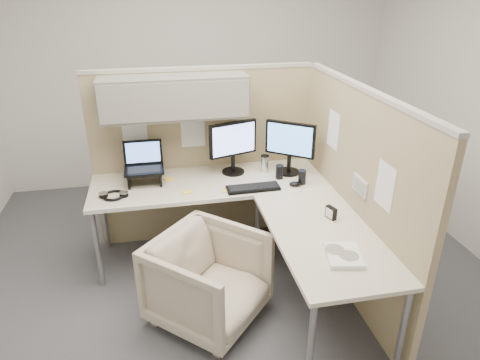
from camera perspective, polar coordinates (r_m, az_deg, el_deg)
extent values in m
plane|color=#404045|center=(3.61, -0.79, -14.17)|extent=(4.50, 4.50, 0.00)
cube|color=tan|center=(3.96, -4.72, 2.97)|extent=(2.00, 0.05, 1.60)
cube|color=#A8A399|center=(3.74, -5.17, 14.64)|extent=(2.00, 0.06, 0.03)
cube|color=slate|center=(3.61, -8.77, 10.94)|extent=(1.20, 0.34, 0.34)
cube|color=gray|center=(3.44, -8.59, 10.27)|extent=(1.18, 0.01, 0.30)
plane|color=white|center=(3.80, -13.92, 6.97)|extent=(0.26, 0.00, 0.26)
plane|color=white|center=(3.83, -6.31, 6.59)|extent=(0.26, 0.00, 0.26)
cube|color=tan|center=(3.35, 14.78, -2.09)|extent=(0.05, 2.00, 1.60)
cube|color=#A8A399|center=(3.08, 16.44, 11.57)|extent=(0.06, 2.00, 0.03)
cube|color=#A8A399|center=(4.19, 9.01, 3.96)|extent=(0.06, 0.06, 1.60)
cube|color=silver|center=(3.15, 15.78, -0.75)|extent=(0.02, 0.20, 0.12)
cube|color=gray|center=(3.14, 15.56, -0.77)|extent=(0.00, 0.16, 0.09)
plane|color=white|center=(3.52, 12.34, 6.57)|extent=(0.00, 0.26, 0.26)
plane|color=white|center=(2.86, 18.74, -0.75)|extent=(0.00, 0.26, 0.26)
cube|color=beige|center=(3.67, -3.96, -0.33)|extent=(2.00, 0.68, 0.03)
cube|color=beige|center=(2.97, 11.11, -7.22)|extent=(0.68, 1.30, 0.03)
cube|color=white|center=(3.37, -3.17, -2.72)|extent=(2.00, 0.02, 0.03)
cylinder|color=gray|center=(3.61, -18.43, -8.77)|extent=(0.04, 0.04, 0.70)
cylinder|color=gray|center=(4.10, -17.68, -4.36)|extent=(0.04, 0.04, 0.70)
cylinder|color=gray|center=(2.68, 9.38, -21.37)|extent=(0.04, 0.04, 0.70)
cylinder|color=gray|center=(2.90, 20.80, -18.66)|extent=(0.04, 0.04, 0.70)
cylinder|color=gray|center=(3.65, 2.33, -6.95)|extent=(0.04, 0.04, 0.70)
imported|color=beige|center=(3.14, -4.23, -12.66)|extent=(0.97, 0.97, 0.73)
cylinder|color=black|center=(3.81, -0.92, 1.12)|extent=(0.20, 0.20, 0.02)
cylinder|color=black|center=(3.78, -0.92, 2.27)|extent=(0.04, 0.04, 0.15)
cube|color=black|center=(3.70, -0.95, 5.50)|extent=(0.43, 0.16, 0.30)
cube|color=#8FA8F8|center=(3.68, -0.80, 5.41)|extent=(0.38, 0.12, 0.26)
cylinder|color=black|center=(3.83, 6.48, 1.09)|extent=(0.20, 0.20, 0.02)
cylinder|color=black|center=(3.80, 6.54, 2.23)|extent=(0.04, 0.04, 0.15)
cube|color=black|center=(3.72, 6.71, 5.44)|extent=(0.37, 0.29, 0.30)
cube|color=#589AEF|center=(3.70, 6.60, 5.35)|extent=(0.32, 0.24, 0.26)
cube|color=black|center=(3.65, -12.63, 1.08)|extent=(0.28, 0.23, 0.01)
cube|color=black|center=(3.68, -14.55, 0.20)|extent=(0.02, 0.21, 0.11)
cube|color=black|center=(3.67, -10.57, 0.54)|extent=(0.02, 0.21, 0.11)
cube|color=black|center=(3.64, -12.66, 1.31)|extent=(0.32, 0.23, 0.02)
cube|color=black|center=(3.73, -12.81, 3.68)|extent=(0.32, 0.05, 0.21)
cube|color=#598CF2|center=(3.72, -12.81, 3.61)|extent=(0.28, 0.04, 0.17)
cube|color=black|center=(3.50, 1.75, -1.07)|extent=(0.44, 0.15, 0.02)
ellipsoid|color=black|center=(3.58, 7.38, -0.51)|extent=(0.11, 0.08, 0.04)
cylinder|color=silver|center=(3.81, 3.31, 2.14)|extent=(0.07, 0.07, 0.14)
cylinder|color=black|center=(3.78, 3.34, 3.22)|extent=(0.07, 0.07, 0.01)
cylinder|color=black|center=(3.61, 8.27, 0.39)|extent=(0.07, 0.07, 0.12)
cylinder|color=black|center=(3.69, 5.28, 1.09)|extent=(0.07, 0.07, 0.12)
cube|color=yellow|center=(3.72, -9.45, 0.11)|extent=(0.10, 0.10, 0.01)
cube|color=yellow|center=(3.47, -7.10, -1.61)|extent=(0.09, 0.09, 0.01)
cube|color=yellow|center=(3.48, -1.79, -1.40)|extent=(0.08, 0.08, 0.01)
torus|color=black|center=(3.52, -16.49, -1.98)|extent=(0.20, 0.20, 0.02)
cylinder|color=black|center=(3.54, -17.76, -1.92)|extent=(0.07, 0.07, 0.03)
cylinder|color=black|center=(3.50, -15.23, -1.85)|extent=(0.07, 0.07, 0.03)
cube|color=white|center=(2.74, 13.65, -9.74)|extent=(0.26, 0.30, 0.03)
cylinder|color=silver|center=(2.72, 14.33, -9.74)|extent=(0.12, 0.12, 0.00)
cylinder|color=silver|center=(2.75, 12.50, -8.99)|extent=(0.12, 0.12, 0.00)
cube|color=black|center=(3.13, 12.05, -4.28)|extent=(0.06, 0.09, 0.09)
cube|color=white|center=(3.12, 11.80, -4.37)|extent=(0.03, 0.07, 0.07)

